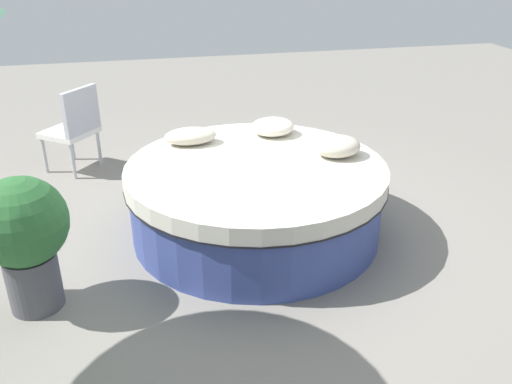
{
  "coord_description": "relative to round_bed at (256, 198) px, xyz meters",
  "views": [
    {
      "loc": [
        0.99,
        4.24,
        2.49
      ],
      "look_at": [
        0.0,
        0.0,
        0.4
      ],
      "focal_mm": 37.77,
      "sensor_mm": 36.0,
      "label": 1
    }
  ],
  "objects": [
    {
      "name": "round_bed",
      "position": [
        0.0,
        0.0,
        0.0
      ],
      "size": [
        2.31,
        2.31,
        0.67
      ],
      "color": "#38478C",
      "rests_on": "ground_plane"
    },
    {
      "name": "ground_plane",
      "position": [
        0.0,
        0.0,
        -0.34
      ],
      "size": [
        16.0,
        16.0,
        0.0
      ],
      "primitive_type": "plane",
      "color": "gray"
    },
    {
      "name": "patio_chair",
      "position": [
        1.66,
        -1.87,
        0.22
      ],
      "size": [
        0.71,
        0.72,
        0.98
      ],
      "rotation": [
        0.0,
        0.0,
        4.04
      ],
      "color": "#B7B7BC",
      "rests_on": "ground_plane"
    },
    {
      "name": "planter",
      "position": [
        1.83,
        0.71,
        0.27
      ],
      "size": [
        0.64,
        0.64,
        1.03
      ],
      "color": "#4C4C51",
      "rests_on": "ground_plane"
    },
    {
      "name": "throw_pillow_2",
      "position": [
        0.49,
        -0.65,
        0.41
      ],
      "size": [
        0.5,
        0.3,
        0.16
      ],
      "primitive_type": "ellipsoid",
      "color": "beige",
      "rests_on": "round_bed"
    },
    {
      "name": "throw_pillow_0",
      "position": [
        -0.76,
        -0.03,
        0.42
      ],
      "size": [
        0.43,
        0.35,
        0.19
      ],
      "primitive_type": "ellipsoid",
      "color": "beige",
      "rests_on": "round_bed"
    },
    {
      "name": "throw_pillow_1",
      "position": [
        -0.34,
        -0.72,
        0.41
      ],
      "size": [
        0.43,
        0.38,
        0.17
      ],
      "primitive_type": "ellipsoid",
      "color": "silver",
      "rests_on": "round_bed"
    }
  ]
}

